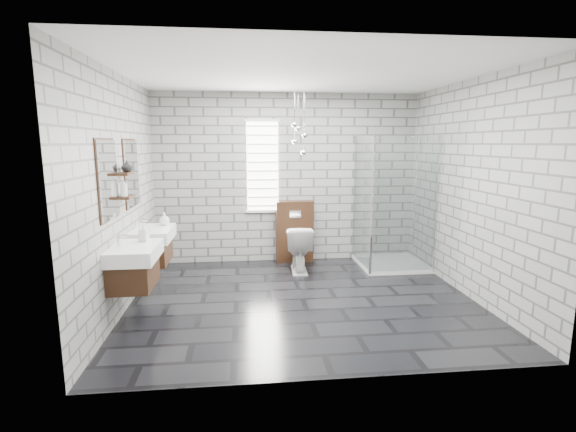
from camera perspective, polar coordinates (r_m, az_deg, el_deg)
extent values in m
cube|color=black|center=(5.31, 2.02, -11.38)|extent=(4.20, 3.60, 0.02)
cube|color=white|center=(5.01, 2.22, 19.03)|extent=(4.20, 3.60, 0.02)
cube|color=#979792|center=(6.76, -0.10, 5.12)|extent=(4.20, 0.02, 2.70)
cube|color=#979792|center=(3.21, 6.74, -0.33)|extent=(4.20, 0.02, 2.70)
cube|color=#979792|center=(5.12, -22.00, 2.84)|extent=(0.02, 3.60, 2.70)
cube|color=#979792|center=(5.68, 23.74, 3.35)|extent=(0.02, 3.60, 2.70)
cube|color=#382011|center=(4.77, -20.33, -7.36)|extent=(0.42, 0.62, 0.30)
cube|color=silver|center=(4.72, -17.99, -7.04)|extent=(0.02, 0.35, 0.01)
cube|color=white|center=(4.71, -20.20, -4.74)|extent=(0.47, 0.70, 0.15)
cylinder|color=silver|center=(4.72, -22.13, -3.15)|extent=(0.04, 0.04, 0.12)
cylinder|color=silver|center=(4.69, -21.58, -2.55)|extent=(0.10, 0.02, 0.02)
cube|color=white|center=(4.64, -23.38, 4.57)|extent=(0.03, 0.55, 0.80)
cube|color=#382011|center=(4.65, -23.53, 4.57)|extent=(0.01, 0.59, 0.84)
cube|color=#382011|center=(5.64, -18.09, -4.61)|extent=(0.42, 0.62, 0.30)
cube|color=silver|center=(5.59, -16.09, -4.31)|extent=(0.02, 0.35, 0.01)
cube|color=white|center=(5.58, -17.96, -2.37)|extent=(0.47, 0.70, 0.15)
cylinder|color=silver|center=(5.59, -19.59, -1.04)|extent=(0.04, 0.04, 0.12)
cylinder|color=silver|center=(5.57, -19.12, -0.52)|extent=(0.10, 0.02, 0.02)
cube|color=white|center=(5.52, -20.60, 5.49)|extent=(0.03, 0.55, 0.80)
cube|color=#382011|center=(5.53, -20.72, 5.48)|extent=(0.01, 0.59, 0.84)
cube|color=#382011|center=(5.05, -21.25, 2.46)|extent=(0.14, 0.30, 0.03)
cube|color=#382011|center=(5.03, -21.44, 5.40)|extent=(0.14, 0.30, 0.03)
cube|color=white|center=(6.69, -3.51, 6.77)|extent=(0.50, 0.02, 1.40)
cube|color=white|center=(6.68, -3.57, 12.94)|extent=(0.56, 0.04, 0.04)
cube|color=white|center=(6.76, -3.43, 0.66)|extent=(0.56, 0.04, 0.04)
cube|color=white|center=(6.74, -3.44, 1.41)|extent=(0.48, 0.01, 0.02)
cube|color=white|center=(6.72, -3.45, 2.59)|extent=(0.48, 0.01, 0.02)
cube|color=white|center=(6.70, -3.47, 3.77)|extent=(0.48, 0.01, 0.02)
cube|color=white|center=(6.69, -3.48, 4.97)|extent=(0.48, 0.01, 0.02)
cube|color=white|center=(6.68, -3.49, 6.16)|extent=(0.48, 0.01, 0.02)
cube|color=white|center=(6.67, -3.50, 7.36)|extent=(0.48, 0.01, 0.02)
cube|color=white|center=(6.67, -3.52, 8.56)|extent=(0.48, 0.01, 0.02)
cube|color=white|center=(6.66, -3.53, 9.77)|extent=(0.48, 0.01, 0.02)
cube|color=white|center=(6.66, -3.54, 10.97)|extent=(0.48, 0.01, 0.03)
cube|color=white|center=(6.67, -3.56, 12.17)|extent=(0.48, 0.01, 0.03)
cube|color=#382011|center=(6.79, 0.89, -2.11)|extent=(0.60, 0.20, 1.00)
cube|color=silver|center=(6.63, 1.01, 0.24)|extent=(0.18, 0.01, 0.12)
cube|color=white|center=(6.87, 13.84, -6.30)|extent=(1.00, 1.00, 0.06)
cube|color=silver|center=(6.22, 15.75, 1.35)|extent=(1.00, 0.01, 2.00)
cube|color=silver|center=(6.51, 10.15, 1.95)|extent=(0.01, 1.00, 2.00)
cube|color=silver|center=(6.05, 11.44, 1.30)|extent=(0.03, 0.03, 2.00)
cube|color=silver|center=(6.41, 19.74, 1.39)|extent=(0.03, 0.03, 2.00)
cylinder|color=silver|center=(7.01, 17.03, 2.80)|extent=(0.02, 0.02, 1.80)
cylinder|color=silver|center=(6.93, 16.81, 10.37)|extent=(0.14, 0.14, 0.02)
sphere|color=silver|center=(6.24, 0.87, 12.39)|extent=(0.09, 0.09, 0.09)
cylinder|color=silver|center=(6.26, 0.88, 14.95)|extent=(0.01, 0.01, 0.47)
sphere|color=silver|center=(6.26, 2.14, 8.69)|extent=(0.09, 0.09, 0.09)
cylinder|color=silver|center=(6.27, 2.17, 13.09)|extent=(0.01, 0.01, 0.87)
sphere|color=silver|center=(6.39, 1.37, 11.91)|extent=(0.09, 0.09, 0.09)
cylinder|color=silver|center=(6.40, 1.39, 14.62)|extent=(0.01, 0.01, 0.52)
sphere|color=silver|center=(6.36, 0.92, 10.15)|extent=(0.09, 0.09, 0.09)
cylinder|color=silver|center=(6.38, 0.93, 13.76)|extent=(0.01, 0.01, 0.71)
sphere|color=silver|center=(6.39, 2.28, 10.98)|extent=(0.09, 0.09, 0.09)
cylinder|color=silver|center=(6.41, 2.30, 14.16)|extent=(0.01, 0.01, 0.62)
imported|color=white|center=(6.33, 1.46, -4.41)|extent=(0.43, 0.71, 0.70)
imported|color=#B2B2B2|center=(4.85, -19.12, -2.15)|extent=(0.11, 0.11, 0.20)
imported|color=#B2B2B2|center=(5.72, -16.56, -0.38)|extent=(0.14, 0.14, 0.17)
imported|color=#B2B2B2|center=(4.93, -21.55, 3.62)|extent=(0.10, 0.10, 0.20)
imported|color=#B2B2B2|center=(5.09, -21.18, 6.36)|extent=(0.15, 0.15, 0.13)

